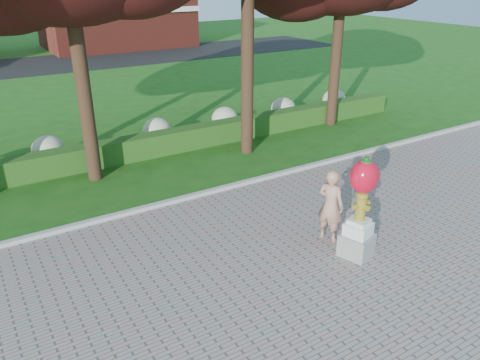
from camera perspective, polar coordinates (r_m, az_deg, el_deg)
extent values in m
plane|color=#1C4C13|center=(11.61, 0.71, -7.97)|extent=(100.00, 100.00, 0.00)
cube|color=gray|center=(9.17, 14.93, -19.03)|extent=(40.00, 14.00, 0.04)
cube|color=#ADADA5|center=(13.88, -5.90, -2.04)|extent=(40.00, 0.18, 0.15)
cube|color=#164112|center=(17.18, -11.84, 4.01)|extent=(24.00, 0.70, 0.80)
ellipsoid|color=#BBBC8F|center=(17.39, -22.33, 3.44)|extent=(1.10, 1.10, 0.99)
ellipsoid|color=#BBBC8F|center=(18.35, -10.06, 5.95)|extent=(1.10, 1.10, 0.99)
ellipsoid|color=#BBBC8F|center=(19.57, -1.86, 7.47)|extent=(1.10, 1.10, 0.99)
ellipsoid|color=#BBBC8F|center=(21.16, 5.29, 8.66)|extent=(1.10, 1.10, 0.99)
ellipsoid|color=#BBBC8F|center=(23.03, 11.40, 9.57)|extent=(1.10, 1.10, 0.99)
cube|color=black|center=(37.20, -23.54, 12.71)|extent=(50.00, 8.00, 0.02)
cube|color=maroon|center=(44.43, -14.96, 19.59)|extent=(12.00, 8.00, 6.40)
cylinder|color=black|center=(14.99, -18.62, 11.03)|extent=(0.44, 0.44, 6.16)
cylinder|color=black|center=(16.54, 0.91, 15.36)|extent=(0.44, 0.44, 7.28)
cylinder|color=black|center=(20.46, 11.63, 14.61)|extent=(0.44, 0.44, 5.88)
cube|color=gray|center=(11.39, 14.00, -7.65)|extent=(0.84, 0.84, 0.54)
cube|color=silver|center=(11.18, 14.21, -5.81)|extent=(0.68, 0.68, 0.30)
cube|color=silver|center=(11.08, 14.32, -4.90)|extent=(0.54, 0.54, 0.11)
cylinder|color=olive|center=(10.91, 14.51, -3.26)|extent=(0.24, 0.24, 0.60)
ellipsoid|color=olive|center=(10.78, 14.67, -1.84)|extent=(0.28, 0.28, 0.20)
cylinder|color=olive|center=(10.77, 13.90, -3.19)|extent=(0.13, 0.12, 0.12)
cylinder|color=olive|center=(11.00, 15.18, -2.74)|extent=(0.13, 0.12, 0.12)
cylinder|color=olive|center=(10.79, 15.15, -3.29)|extent=(0.13, 0.13, 0.13)
cylinder|color=olive|center=(10.74, 14.72, -1.42)|extent=(0.09, 0.09, 0.05)
ellipsoid|color=red|center=(10.59, 14.93, 0.41)|extent=(0.68, 0.60, 0.78)
ellipsoid|color=red|center=(10.47, 14.18, 0.09)|extent=(0.33, 0.33, 0.50)
ellipsoid|color=red|center=(10.73, 15.65, 0.53)|extent=(0.33, 0.33, 0.50)
cylinder|color=#15601A|center=(10.45, 15.16, 2.36)|extent=(0.11, 0.11, 0.13)
ellipsoid|color=#15601A|center=(10.46, 15.14, 2.20)|extent=(0.26, 0.26, 0.09)
imported|color=tan|center=(11.56, 10.98, -3.05)|extent=(0.64, 0.79, 1.87)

